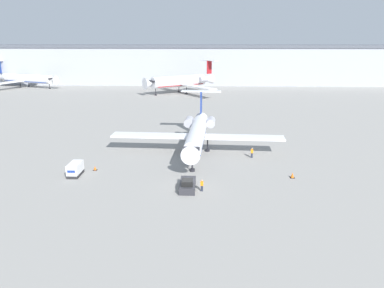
{
  "coord_description": "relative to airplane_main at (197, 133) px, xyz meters",
  "views": [
    {
      "loc": [
        2.18,
        -46.91,
        19.85
      ],
      "look_at": [
        0.0,
        10.17,
        3.54
      ],
      "focal_mm": 35.0,
      "sensor_mm": 36.0,
      "label": 1
    }
  ],
  "objects": [
    {
      "name": "worker_near_tug",
      "position": [
        1.08,
        -17.77,
        -2.7
      ],
      "size": [
        0.4,
        0.24,
        1.63
      ],
      "color": "#232838",
      "rests_on": "ground"
    },
    {
      "name": "pushback_tug",
      "position": [
        -0.85,
        -17.15,
        -2.93
      ],
      "size": [
        2.08,
        4.78,
        1.69
      ],
      "color": "#2D2D33",
      "rests_on": "ground"
    },
    {
      "name": "luggage_cart",
      "position": [
        -17.86,
        -12.52,
        -2.58
      ],
      "size": [
        1.61,
        3.39,
        1.93
      ],
      "color": "#232326",
      "rests_on": "ground"
    },
    {
      "name": "ground_plane",
      "position": [
        -0.64,
        -17.39,
        -3.54
      ],
      "size": [
        600.0,
        600.0,
        0.0
      ],
      "primitive_type": "plane",
      "color": "gray"
    },
    {
      "name": "traffic_cone_left",
      "position": [
        -15.58,
        -10.23,
        -3.22
      ],
      "size": [
        0.59,
        0.59,
        0.69
      ],
      "color": "black",
      "rests_on": "ground"
    },
    {
      "name": "terminal_building",
      "position": [
        -0.64,
        102.61,
        4.88
      ],
      "size": [
        180.0,
        16.8,
        16.79
      ],
      "color": "#9EA3AD",
      "rests_on": "ground"
    },
    {
      "name": "airplane_parked_far_right",
      "position": [
        -72.88,
        87.93,
        0.03
      ],
      "size": [
        31.54,
        34.98,
        10.37
      ],
      "color": "white",
      "rests_on": "ground"
    },
    {
      "name": "airplane_main",
      "position": [
        0.0,
        0.0,
        0.0
      ],
      "size": [
        30.73,
        25.73,
        9.5
      ],
      "color": "silver",
      "rests_on": "ground"
    },
    {
      "name": "worker_by_wing",
      "position": [
        9.45,
        -2.97,
        -2.63
      ],
      "size": [
        0.4,
        0.24,
        1.75
      ],
      "color": "#232838",
      "rests_on": "ground"
    },
    {
      "name": "traffic_cone_right",
      "position": [
        14.3,
        -12.33,
        -3.15
      ],
      "size": [
        0.69,
        0.69,
        0.82
      ],
      "color": "black",
      "rests_on": "ground"
    },
    {
      "name": "airplane_parked_far_left",
      "position": [
        -7.93,
        73.52,
        0.81
      ],
      "size": [
        26.96,
        33.63,
        11.51
      ],
      "color": "white",
      "rests_on": "ground"
    }
  ]
}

